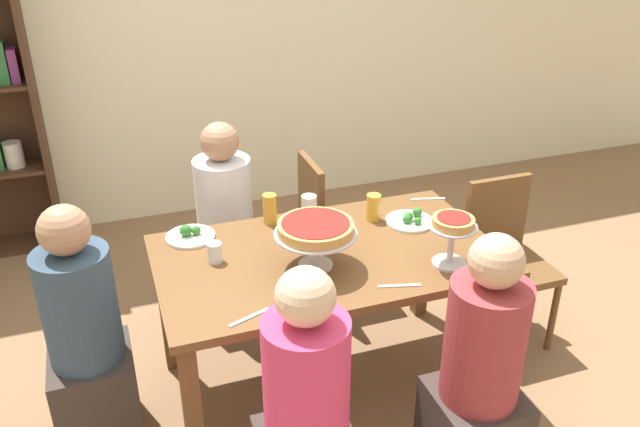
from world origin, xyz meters
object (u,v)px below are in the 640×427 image
object	(u,v)px
chair_head_east	(504,253)
salad_plate_far_diner	(190,235)
diner_near_right	(478,386)
personal_pizza_stand	(452,230)
diner_head_west	(88,348)
cutlery_knife_near	(400,286)
water_glass_clear_near	(309,206)
diner_far_left	(227,238)
beer_glass_amber_tall	(373,207)
cutlery_fork_near	(249,317)
deep_dish_pizza_stand	(316,231)
chair_far_right	(329,221)
beer_glass_amber_short	(270,209)
dining_table	(327,271)
cutlery_fork_far	(428,199)
water_glass_clear_far	(215,252)
salad_plate_near_diner	(410,220)

from	to	relation	value
chair_head_east	salad_plate_far_diner	xyz separation A→B (m)	(-1.58, 0.25, 0.27)
diner_near_right	personal_pizza_stand	world-z (taller)	diner_near_right
diner_head_west	cutlery_knife_near	bearing A→B (deg)	-15.51
chair_head_east	water_glass_clear_near	xyz separation A→B (m)	(-0.99, 0.27, 0.31)
diner_far_left	water_glass_clear_near	xyz separation A→B (m)	(0.35, -0.37, 0.31)
diner_head_west	cutlery_knife_near	xyz separation A→B (m)	(1.25, -0.35, 0.25)
beer_glass_amber_tall	cutlery_fork_near	bearing A→B (deg)	-142.45
diner_near_right	deep_dish_pizza_stand	world-z (taller)	diner_near_right
chair_far_right	beer_glass_amber_short	bearing A→B (deg)	-50.22
diner_far_left	cutlery_fork_near	world-z (taller)	diner_far_left
dining_table	beer_glass_amber_tall	bearing A→B (deg)	35.69
diner_head_west	personal_pizza_stand	size ratio (longest dim) A/B	5.02
personal_pizza_stand	beer_glass_amber_short	xyz separation A→B (m)	(-0.63, 0.64, -0.10)
chair_far_right	beer_glass_amber_tall	world-z (taller)	beer_glass_amber_tall
diner_far_left	chair_far_right	xyz separation A→B (m)	(0.60, 0.01, -0.01)
diner_head_west	beer_glass_amber_tall	distance (m)	1.44
dining_table	cutlery_fork_far	world-z (taller)	cutlery_fork_far
beer_glass_amber_tall	beer_glass_amber_short	bearing A→B (deg)	164.10
chair_head_east	water_glass_clear_near	bearing A→B (deg)	-15.13
chair_head_east	chair_far_right	xyz separation A→B (m)	(-0.74, 0.64, 0.00)
personal_pizza_stand	salad_plate_far_diner	distance (m)	1.20
beer_glass_amber_short	diner_near_right	bearing A→B (deg)	-65.35
water_glass_clear_far	cutlery_knife_near	world-z (taller)	water_glass_clear_far
water_glass_clear_near	cutlery_knife_near	world-z (taller)	water_glass_clear_near
diner_near_right	water_glass_clear_far	world-z (taller)	diner_near_right
diner_far_left	cutlery_fork_far	bearing A→B (deg)	68.98
salad_plate_far_diner	beer_glass_amber_short	distance (m)	0.40
water_glass_clear_near	diner_near_right	bearing A→B (deg)	-74.19
deep_dish_pizza_stand	water_glass_clear_near	bearing A→B (deg)	74.89
diner_near_right	beer_glass_amber_tall	distance (m)	1.03
chair_far_right	personal_pizza_stand	distance (m)	1.11
salad_plate_far_diner	cutlery_fork_far	world-z (taller)	salad_plate_far_diner
diner_near_right	salad_plate_far_diner	xyz separation A→B (m)	(-0.91, 1.09, 0.26)
cutlery_fork_far	cutlery_knife_near	bearing A→B (deg)	70.33
diner_head_west	cutlery_fork_far	xyz separation A→B (m)	(1.75, 0.35, 0.25)
chair_head_east	water_glass_clear_far	bearing A→B (deg)	0.08
salad_plate_near_diner	water_glass_clear_near	xyz separation A→B (m)	(-0.44, 0.22, 0.04)
salad_plate_far_diner	beer_glass_amber_short	size ratio (longest dim) A/B	1.55
diner_far_left	cutlery_fork_far	distance (m)	1.10
personal_pizza_stand	cutlery_fork_far	bearing A→B (deg)	70.19
personal_pizza_stand	beer_glass_amber_short	distance (m)	0.90
personal_pizza_stand	diner_far_left	bearing A→B (deg)	128.13
personal_pizza_stand	cutlery_fork_far	world-z (taller)	personal_pizza_stand
dining_table	beer_glass_amber_short	world-z (taller)	beer_glass_amber_short
salad_plate_far_diner	cutlery_fork_near	size ratio (longest dim) A/B	1.27
diner_far_left	deep_dish_pizza_stand	distance (m)	0.95
personal_pizza_stand	water_glass_clear_near	size ratio (longest dim) A/B	2.02
dining_table	diner_far_left	world-z (taller)	diner_far_left
diner_near_right	diner_far_left	world-z (taller)	same
deep_dish_pizza_stand	cutlery_fork_near	bearing A→B (deg)	-142.97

